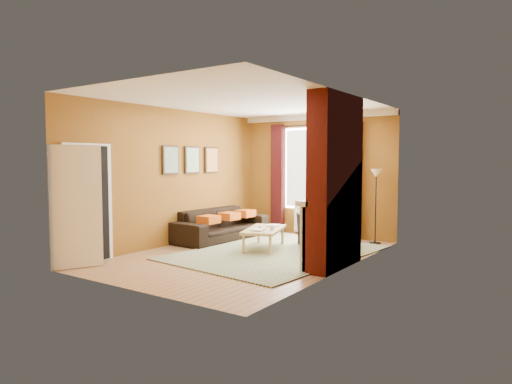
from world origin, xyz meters
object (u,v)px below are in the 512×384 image
armchair (325,231)px  wicker_stool (336,228)px  sofa (221,224)px  floor_lamp (376,185)px  coffee_table (264,231)px

armchair → wicker_stool: 1.01m
sofa → floor_lamp: (2.97, 1.42, 0.89)m
sofa → coffee_table: size_ratio=1.66×
wicker_stool → floor_lamp: size_ratio=0.34×
coffee_table → wicker_stool: wicker_stool is taller
coffee_table → floor_lamp: bearing=29.6°
sofa → floor_lamp: floor_lamp is taller
sofa → armchair: 2.34m
armchair → coffee_table: armchair is taller
coffee_table → floor_lamp: (1.58, 1.83, 0.86)m
coffee_table → floor_lamp: floor_lamp is taller
sofa → floor_lamp: 3.41m
wicker_stool → floor_lamp: 1.32m
sofa → wicker_stool: sofa is taller
sofa → wicker_stool: (2.08, 1.42, -0.08)m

